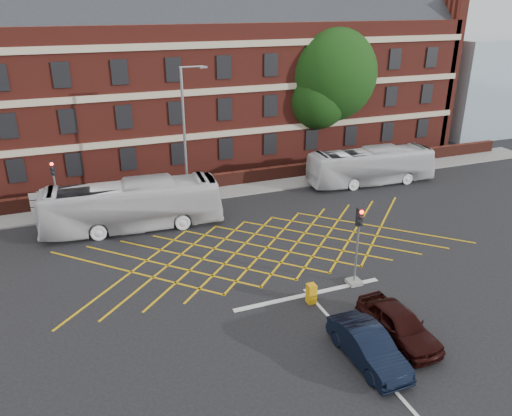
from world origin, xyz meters
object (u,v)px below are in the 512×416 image
object	(u,v)px
bus_left	(132,205)
car_maroon	(398,324)
bus_right	(371,166)
deciduous_tree	(328,81)
car_navy	(368,347)
street_lamp	(187,161)
direction_signs	(39,203)
traffic_light_far	(57,198)
traffic_light_near	(356,254)
utility_cabinet	(311,293)

from	to	relation	value
bus_left	car_maroon	world-z (taller)	bus_left
bus_left	bus_right	world-z (taller)	bus_left
deciduous_tree	car_navy	bearing A→B (deg)	-114.95
bus_left	street_lamp	xyz separation A→B (m)	(4.23, 2.24, 1.84)
car_maroon	deciduous_tree	size ratio (longest dim) A/B	0.37
deciduous_tree	car_maroon	bearing A→B (deg)	-111.78
bus_right	car_maroon	distance (m)	20.21
deciduous_tree	bus_right	bearing A→B (deg)	-90.60
deciduous_tree	direction_signs	distance (m)	26.12
traffic_light_far	traffic_light_near	bearing A→B (deg)	-44.33
street_lamp	car_maroon	bearing A→B (deg)	-75.26
direction_signs	utility_cabinet	bearing A→B (deg)	-50.47
traffic_light_near	direction_signs	bearing A→B (deg)	136.96
bus_left	car_navy	size ratio (longest dim) A/B	2.65
street_lamp	direction_signs	world-z (taller)	street_lamp
utility_cabinet	car_navy	bearing A→B (deg)	-87.78
bus_left	street_lamp	distance (m)	5.13
car_maroon	deciduous_tree	xyz separation A→B (m)	(10.12, 25.33, 6.29)
car_navy	car_maroon	xyz separation A→B (m)	(2.03, 0.78, 0.04)
car_maroon	street_lamp	distance (m)	18.80
traffic_light_far	bus_right	bearing A→B (deg)	-1.96
bus_right	traffic_light_near	distance (m)	15.96
traffic_light_far	street_lamp	bearing A→B (deg)	-2.17
car_navy	utility_cabinet	size ratio (longest dim) A/B	4.31
deciduous_tree	utility_cabinet	bearing A→B (deg)	-119.89
traffic_light_near	utility_cabinet	xyz separation A→B (m)	(-2.88, -0.74, -1.27)
deciduous_tree	direction_signs	world-z (taller)	deciduous_tree
car_navy	direction_signs	xyz separation A→B (m)	(-12.50, 19.59, 0.67)
traffic_light_far	utility_cabinet	xyz separation A→B (m)	(11.16, -14.45, -1.27)
car_maroon	utility_cabinet	bearing A→B (deg)	116.61
bus_right	utility_cabinet	bearing A→B (deg)	142.62
traffic_light_far	car_maroon	bearing A→B (deg)	-53.90
bus_right	deciduous_tree	size ratio (longest dim) A/B	0.87
traffic_light_near	street_lamp	world-z (taller)	street_lamp
traffic_light_far	utility_cabinet	bearing A→B (deg)	-52.32
bus_right	deciduous_tree	world-z (taller)	deciduous_tree
bus_right	traffic_light_far	size ratio (longest dim) A/B	2.42
traffic_light_near	utility_cabinet	world-z (taller)	traffic_light_near
direction_signs	traffic_light_near	bearing A→B (deg)	-43.04
car_navy	car_maroon	world-z (taller)	car_maroon
utility_cabinet	car_maroon	bearing A→B (deg)	-60.34
car_maroon	utility_cabinet	distance (m)	4.47
car_maroon	street_lamp	size ratio (longest dim) A/B	0.45
deciduous_tree	street_lamp	bearing A→B (deg)	-153.73
street_lamp	direction_signs	bearing A→B (deg)	175.27
bus_left	car_navy	world-z (taller)	bus_left
car_maroon	traffic_light_far	bearing A→B (deg)	123.06
traffic_light_far	utility_cabinet	distance (m)	18.30
car_maroon	bus_left	bearing A→B (deg)	116.60
bus_left	car_navy	distance (m)	17.95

